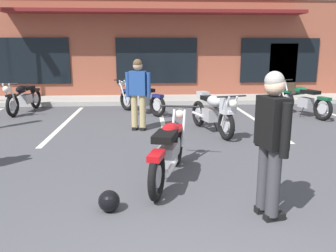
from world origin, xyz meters
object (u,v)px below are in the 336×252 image
Objects in this scene: motorcycle_red_sportbike at (303,100)px; person_in_shorts_foreground at (138,90)px; motorcycle_foreground_classic at (169,149)px; helmet_on_pavement at (109,201)px; motorcycle_black_cruiser at (141,98)px; motorcycle_silver_naked at (214,111)px; motorcycle_blue_standard at (24,97)px; person_by_back_row at (272,137)px.

person_in_shorts_foreground is (-4.70, -1.53, 0.49)m from motorcycle_red_sportbike.
motorcycle_foreground_classic reaches higher than helmet_on_pavement.
motorcycle_foreground_classic is at bearing -85.06° from motorcycle_black_cruiser.
motorcycle_black_cruiser is 3.16m from motorcycle_silver_naked.
motorcycle_foreground_classic and motorcycle_black_cruiser have the same top height.
person_in_shorts_foreground is at bearing -161.99° from motorcycle_red_sportbike.
motorcycle_black_cruiser and motorcycle_silver_naked have the same top height.
motorcycle_silver_naked is 7.95× the size of helmet_on_pavement.
motorcycle_blue_standard is at bearing 149.60° from motorcycle_silver_naked.
motorcycle_black_cruiser is (-0.47, 5.45, 0.00)m from motorcycle_foreground_classic.
motorcycle_red_sportbike is 4.72m from motorcycle_black_cruiser.
motorcycle_silver_naked and motorcycle_blue_standard have the same top height.
motorcycle_black_cruiser is 1.04× the size of person_by_back_row.
motorcycle_silver_naked is 0.98× the size of motorcycle_blue_standard.
person_in_shorts_foreground reaches higher than motorcycle_black_cruiser.
motorcycle_red_sportbike is (4.20, 4.76, 0.00)m from motorcycle_foreground_classic.
motorcycle_silver_naked reaches higher than helmet_on_pavement.
motorcycle_red_sportbike is at bearing 48.54° from motorcycle_foreground_classic.
motorcycle_foreground_classic is at bearing -81.22° from person_in_shorts_foreground.
motorcycle_blue_standard is 1.25× the size of person_by_back_row.
motorcycle_foreground_classic is 6.35m from motorcycle_red_sportbike.
person_by_back_row is (1.52, -6.69, 0.49)m from motorcycle_black_cruiser.
motorcycle_red_sportbike is 1.17× the size of motorcycle_black_cruiser.
motorcycle_black_cruiser is at bearing -6.05° from motorcycle_blue_standard.
motorcycle_red_sportbike is at bearing -7.38° from motorcycle_blue_standard.
motorcycle_black_cruiser reaches higher than helmet_on_pavement.
helmet_on_pavement is at bearing 172.14° from person_by_back_row.
motorcycle_foreground_classic is 1.00× the size of motorcycle_silver_naked.
helmet_on_pavement is (3.22, -6.81, -0.33)m from motorcycle_blue_standard.
motorcycle_black_cruiser is 0.85× the size of motorcycle_silver_naked.
motorcycle_foreground_classic is 7.94× the size of helmet_on_pavement.
motorcycle_foreground_classic is 1.18× the size of motorcycle_black_cruiser.
motorcycle_red_sportbike and motorcycle_black_cruiser have the same top height.
person_in_shorts_foreground is (3.50, -2.59, 0.49)m from motorcycle_blue_standard.
motorcycle_silver_naked is 1.23× the size of person_by_back_row.
motorcycle_black_cruiser is at bearing 87.24° from helmet_on_pavement.
motorcycle_black_cruiser is 1.04× the size of person_in_shorts_foreground.
motorcycle_blue_standard is (-5.20, 3.05, -0.07)m from motorcycle_silver_naked.
motorcycle_silver_naked is at bearing -146.45° from motorcycle_red_sportbike.
motorcycle_foreground_classic is 7.06m from motorcycle_blue_standard.
motorcycle_foreground_classic is 0.98× the size of motorcycle_blue_standard.
helmet_on_pavement is at bearing -92.76° from motorcycle_black_cruiser.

